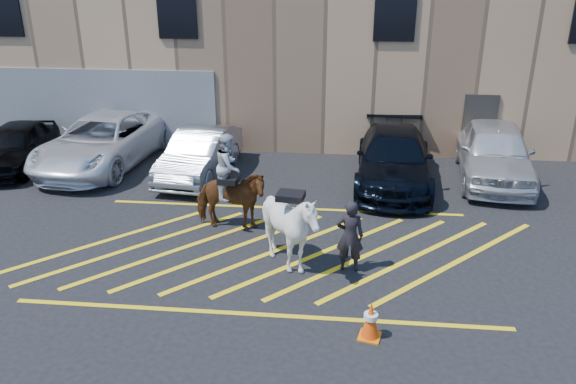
# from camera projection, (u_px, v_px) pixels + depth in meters

# --- Properties ---
(ground) EXTENTS (90.00, 90.00, 0.00)m
(ground) POSITION_uv_depth(u_px,v_px,m) (275.00, 246.00, 13.19)
(ground) COLOR black
(ground) RESTS_ON ground
(car_black_suv) EXTENTS (2.22, 4.41, 1.44)m
(car_black_suv) POSITION_uv_depth(u_px,v_px,m) (15.00, 146.00, 18.01)
(car_black_suv) COLOR black
(car_black_suv) RESTS_ON ground
(car_white_pickup) EXTENTS (3.27, 6.06, 1.61)m
(car_white_pickup) POSITION_uv_depth(u_px,v_px,m) (103.00, 141.00, 18.18)
(car_white_pickup) COLOR silver
(car_white_pickup) RESTS_ON ground
(car_silver_sedan) EXTENTS (1.95, 4.45, 1.42)m
(car_silver_sedan) POSITION_uv_depth(u_px,v_px,m) (200.00, 154.00, 17.31)
(car_silver_sedan) COLOR #9398A1
(car_silver_sedan) RESTS_ON ground
(car_blue_suv) EXTENTS (2.51, 5.48, 1.55)m
(car_blue_suv) POSITION_uv_depth(u_px,v_px,m) (394.00, 158.00, 16.70)
(car_blue_suv) COLOR black
(car_blue_suv) RESTS_ON ground
(car_white_suv) EXTENTS (2.63, 5.29, 1.73)m
(car_white_suv) POSITION_uv_depth(u_px,v_px,m) (494.00, 152.00, 16.99)
(car_white_suv) COLOR silver
(car_white_suv) RESTS_ON ground
(handler) EXTENTS (0.60, 0.41, 1.62)m
(handler) POSITION_uv_depth(u_px,v_px,m) (350.00, 236.00, 11.87)
(handler) COLOR black
(handler) RESTS_ON ground
(warehouse) EXTENTS (32.42, 10.20, 7.30)m
(warehouse) POSITION_uv_depth(u_px,v_px,m) (309.00, 30.00, 22.85)
(warehouse) COLOR tan
(warehouse) RESTS_ON ground
(hatching_zone) EXTENTS (12.60, 5.12, 0.01)m
(hatching_zone) POSITION_uv_depth(u_px,v_px,m) (273.00, 252.00, 12.91)
(hatching_zone) COLOR yellow
(hatching_zone) RESTS_ON ground
(mounted_bay) EXTENTS (1.93, 1.00, 2.46)m
(mounted_bay) POSITION_uv_depth(u_px,v_px,m) (230.00, 192.00, 13.66)
(mounted_bay) COLOR brown
(mounted_bay) RESTS_ON ground
(saddled_white) EXTENTS (1.74, 1.90, 1.90)m
(saddled_white) POSITION_uv_depth(u_px,v_px,m) (291.00, 228.00, 11.89)
(saddled_white) COLOR silver
(saddled_white) RESTS_ON ground
(traffic_cone) EXTENTS (0.46, 0.46, 0.73)m
(traffic_cone) POSITION_uv_depth(u_px,v_px,m) (371.00, 320.00, 9.83)
(traffic_cone) COLOR orange
(traffic_cone) RESTS_ON ground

